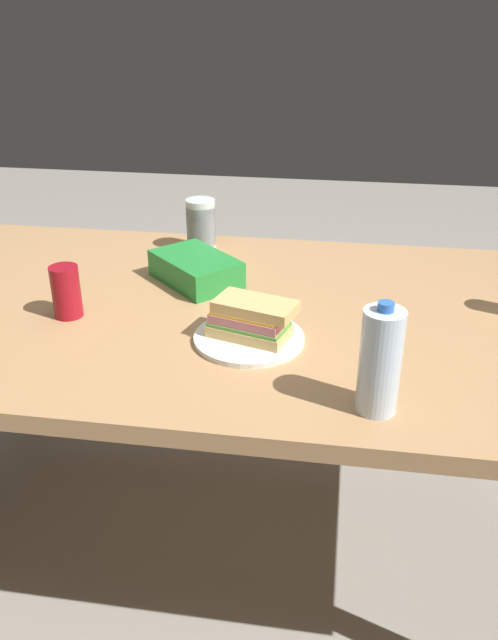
% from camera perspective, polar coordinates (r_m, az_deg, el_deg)
% --- Properties ---
extents(ground_plane, '(8.00, 8.00, 0.00)m').
position_cam_1_polar(ground_plane, '(1.98, -1.98, -18.23)').
color(ground_plane, gray).
extents(dining_table, '(1.73, 0.99, 0.73)m').
position_cam_1_polar(dining_table, '(1.59, -2.35, -1.43)').
color(dining_table, tan).
rests_on(dining_table, ground_plane).
extents(paper_plate, '(0.24, 0.24, 0.01)m').
position_cam_1_polar(paper_plate, '(1.40, -0.00, -1.61)').
color(paper_plate, white).
rests_on(paper_plate, dining_table).
extents(sandwich, '(0.20, 0.14, 0.08)m').
position_cam_1_polar(sandwich, '(1.37, 0.17, 0.11)').
color(sandwich, '#DBB26B').
rests_on(sandwich, paper_plate).
extents(soda_can_red, '(0.07, 0.07, 0.12)m').
position_cam_1_polar(soda_can_red, '(1.54, -15.80, 2.42)').
color(soda_can_red, maroon).
rests_on(soda_can_red, dining_table).
extents(chip_bag, '(0.27, 0.27, 0.07)m').
position_cam_1_polar(chip_bag, '(1.68, -4.70, 4.49)').
color(chip_bag, '#268C38').
rests_on(chip_bag, dining_table).
extents(water_bottle_tall, '(0.07, 0.07, 0.21)m').
position_cam_1_polar(water_bottle_tall, '(1.15, 11.47, -3.58)').
color(water_bottle_tall, silver).
rests_on(water_bottle_tall, dining_table).
extents(plastic_cup_stack, '(0.08, 0.08, 0.15)m').
position_cam_1_polar(plastic_cup_stack, '(1.88, -4.25, 8.35)').
color(plastic_cup_stack, silver).
rests_on(plastic_cup_stack, dining_table).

